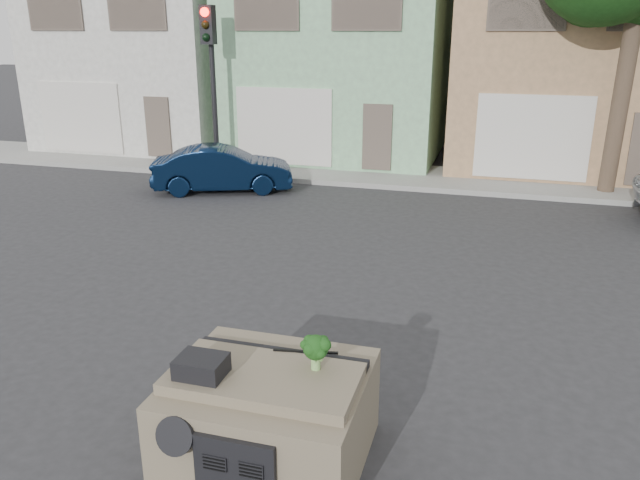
% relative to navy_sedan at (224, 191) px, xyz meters
% --- Properties ---
extents(ground_plane, '(120.00, 120.00, 0.00)m').
position_rel_navy_sedan_xyz_m(ground_plane, '(5.38, -7.57, 0.00)').
color(ground_plane, '#303033').
rests_on(ground_plane, ground).
extents(sidewalk, '(40.00, 3.00, 0.15)m').
position_rel_navy_sedan_xyz_m(sidewalk, '(5.38, 2.93, 0.07)').
color(sidewalk, gray).
rests_on(sidewalk, ground).
extents(townhouse_white, '(7.20, 8.20, 7.55)m').
position_rel_navy_sedan_xyz_m(townhouse_white, '(-5.62, 6.93, 3.77)').
color(townhouse_white, beige).
rests_on(townhouse_white, ground).
extents(townhouse_mint, '(7.20, 8.20, 7.55)m').
position_rel_navy_sedan_xyz_m(townhouse_mint, '(1.88, 6.93, 3.77)').
color(townhouse_mint, '#8BC190').
rests_on(townhouse_mint, ground).
extents(townhouse_tan, '(7.20, 8.20, 7.55)m').
position_rel_navy_sedan_xyz_m(townhouse_tan, '(9.38, 6.93, 3.77)').
color(townhouse_tan, tan).
rests_on(townhouse_tan, ground).
extents(navy_sedan, '(4.11, 2.69, 1.28)m').
position_rel_navy_sedan_xyz_m(navy_sedan, '(0.00, 0.00, 0.00)').
color(navy_sedan, black).
rests_on(navy_sedan, ground).
extents(traffic_signal, '(0.40, 0.40, 5.10)m').
position_rel_navy_sedan_xyz_m(traffic_signal, '(-1.12, 1.93, 2.55)').
color(traffic_signal, black).
rests_on(traffic_signal, ground).
extents(tree_near, '(4.40, 4.00, 8.50)m').
position_rel_navy_sedan_xyz_m(tree_near, '(10.38, 2.23, 4.25)').
color(tree_near, '#153A11').
rests_on(tree_near, ground).
extents(car_dashboard, '(2.00, 1.80, 1.12)m').
position_rel_navy_sedan_xyz_m(car_dashboard, '(5.38, -10.57, 0.56)').
color(car_dashboard, '#746852').
rests_on(car_dashboard, ground).
extents(instrument_hump, '(0.48, 0.38, 0.20)m').
position_rel_navy_sedan_xyz_m(instrument_hump, '(4.80, -10.92, 1.22)').
color(instrument_hump, black).
rests_on(instrument_hump, car_dashboard).
extents(wiper_arm, '(0.69, 0.15, 0.02)m').
position_rel_navy_sedan_xyz_m(wiper_arm, '(5.66, -10.19, 1.13)').
color(wiper_arm, black).
rests_on(wiper_arm, car_dashboard).
extents(broccoli, '(0.44, 0.44, 0.38)m').
position_rel_navy_sedan_xyz_m(broccoli, '(5.86, -10.49, 1.31)').
color(broccoli, '#143910').
rests_on(broccoli, car_dashboard).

